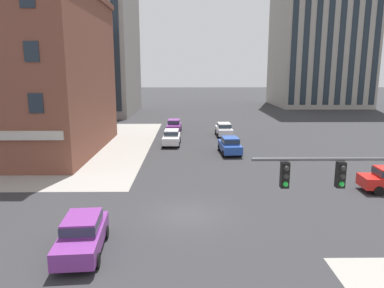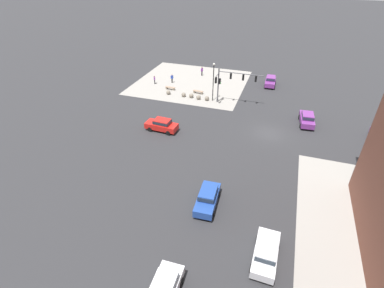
{
  "view_description": "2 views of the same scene",
  "coord_description": "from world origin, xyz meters",
  "px_view_note": "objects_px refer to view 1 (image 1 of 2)",
  "views": [
    {
      "loc": [
        0.05,
        -19.54,
        8.09
      ],
      "look_at": [
        0.34,
        5.61,
        2.98
      ],
      "focal_mm": 33.95,
      "sensor_mm": 36.0,
      "label": 1
    },
    {
      "loc": [
        -0.83,
        34.99,
        20.07
      ],
      "look_at": [
        7.62,
        9.88,
        2.81
      ],
      "focal_mm": 27.05,
      "sensor_mm": 36.0,
      "label": 2
    }
  ],
  "objects_px": {
    "car_main_northbound_near": "(82,233)",
    "car_cross_westbound": "(224,129)",
    "car_cross_eastbound": "(172,137)",
    "car_main_mid": "(230,145)",
    "car_parked_curb": "(174,125)"
  },
  "relations": [
    {
      "from": "car_parked_curb",
      "to": "car_cross_eastbound",
      "type": "bearing_deg",
      "value": -89.63
    },
    {
      "from": "car_cross_westbound",
      "to": "car_main_mid",
      "type": "relative_size",
      "value": 0.99
    },
    {
      "from": "car_parked_curb",
      "to": "car_cross_westbound",
      "type": "bearing_deg",
      "value": -26.92
    },
    {
      "from": "car_main_northbound_near",
      "to": "car_cross_westbound",
      "type": "relative_size",
      "value": 1.02
    },
    {
      "from": "car_cross_westbound",
      "to": "car_parked_curb",
      "type": "xyz_separation_m",
      "value": [
        -6.37,
        3.23,
        0.0
      ]
    },
    {
      "from": "car_main_northbound_near",
      "to": "car_cross_westbound",
      "type": "height_order",
      "value": "same"
    },
    {
      "from": "car_cross_eastbound",
      "to": "car_main_northbound_near",
      "type": "bearing_deg",
      "value": -96.98
    },
    {
      "from": "car_cross_eastbound",
      "to": "car_parked_curb",
      "type": "xyz_separation_m",
      "value": [
        -0.05,
        8.58,
        0.0
      ]
    },
    {
      "from": "car_main_northbound_near",
      "to": "car_parked_curb",
      "type": "distance_m",
      "value": 32.87
    },
    {
      "from": "car_main_northbound_near",
      "to": "car_cross_eastbound",
      "type": "relative_size",
      "value": 1.02
    },
    {
      "from": "car_cross_westbound",
      "to": "car_main_mid",
      "type": "height_order",
      "value": "same"
    },
    {
      "from": "car_cross_westbound",
      "to": "car_main_mid",
      "type": "xyz_separation_m",
      "value": [
        -0.37,
        -9.76,
        0.0
      ]
    },
    {
      "from": "car_cross_eastbound",
      "to": "car_parked_curb",
      "type": "bearing_deg",
      "value": 90.37
    },
    {
      "from": "car_main_northbound_near",
      "to": "car_parked_curb",
      "type": "xyz_separation_m",
      "value": [
        2.9,
        32.74,
        0.0
      ]
    },
    {
      "from": "car_cross_eastbound",
      "to": "car_main_mid",
      "type": "height_order",
      "value": "same"
    }
  ]
}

